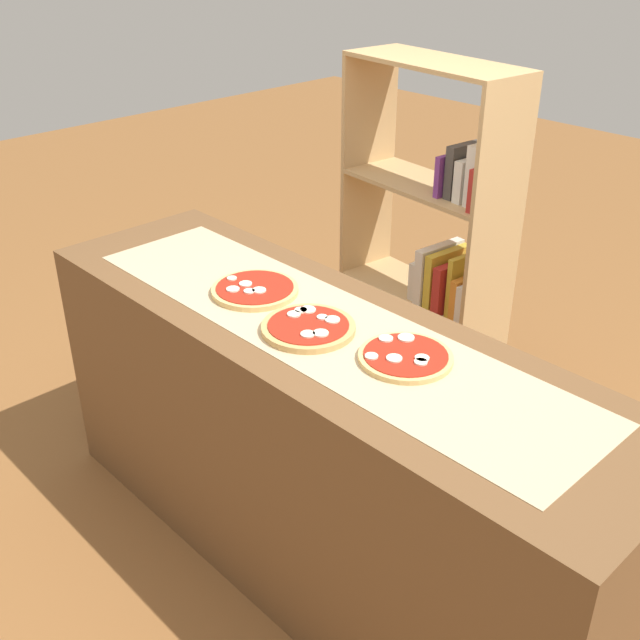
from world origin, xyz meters
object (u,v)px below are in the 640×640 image
Objects in this scene: pizza_mozzarella_0 at (256,289)px; pizza_mozzarella_2 at (405,357)px; pizza_mozzarella_1 at (308,327)px; bookshelf at (439,266)px.

pizza_mozzarella_0 reaches higher than pizza_mozzarella_2.
pizza_mozzarella_1 is at bearing -9.29° from pizza_mozzarella_0.
pizza_mozzarella_0 is 0.61m from pizza_mozzarella_2.
bookshelf is at bearing 108.22° from pizza_mozzarella_1.
bookshelf is (-0.06, 1.04, -0.27)m from pizza_mozzarella_0.
pizza_mozzarella_2 is at bearing 15.10° from pizza_mozzarella_1.
bookshelf is (-0.66, 1.01, -0.27)m from pizza_mozzarella_2.
pizza_mozzarella_2 is at bearing -56.81° from bookshelf.
pizza_mozzarella_0 is 1.08m from bookshelf.
pizza_mozzarella_1 is at bearing -164.90° from pizza_mozzarella_2.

